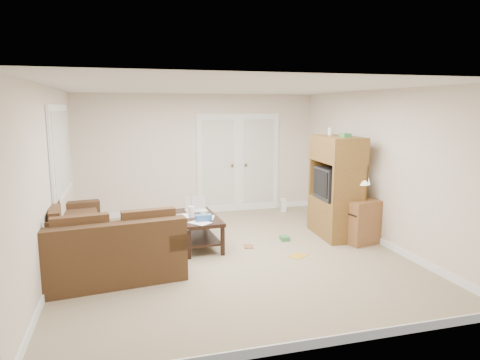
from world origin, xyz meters
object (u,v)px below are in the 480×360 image
object	(u,v)px
sectional_sofa	(90,243)
coffee_table	(197,229)
tv_armoire	(336,186)
side_cabinet	(359,217)

from	to	relation	value
sectional_sofa	coffee_table	bearing A→B (deg)	9.24
coffee_table	sectional_sofa	bearing A→B (deg)	-166.69
tv_armoire	side_cabinet	xyz separation A→B (m)	(0.21, -0.42, -0.45)
tv_armoire	side_cabinet	distance (m)	0.66
sectional_sofa	tv_armoire	distance (m)	4.08
coffee_table	tv_armoire	distance (m)	2.49
sectional_sofa	coffee_table	world-z (taller)	coffee_table
tv_armoire	side_cabinet	size ratio (longest dim) A/B	1.58
side_cabinet	tv_armoire	bearing A→B (deg)	104.25
sectional_sofa	tv_armoire	world-z (taller)	tv_armoire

